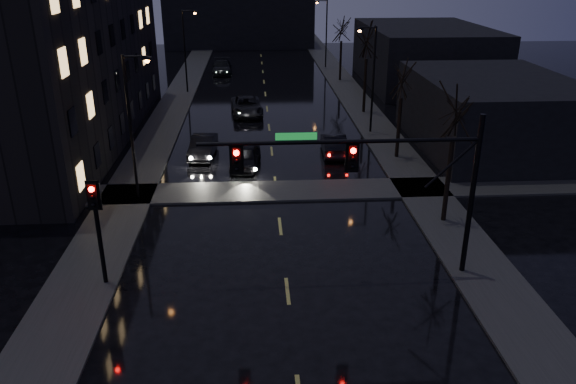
{
  "coord_description": "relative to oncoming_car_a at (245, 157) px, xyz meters",
  "views": [
    {
      "loc": [
        -1.19,
        -11.5,
        12.53
      ],
      "look_at": [
        0.2,
        10.81,
        3.2
      ],
      "focal_mm": 35.0,
      "sensor_mm": 36.0,
      "label": 1
    }
  ],
  "objects": [
    {
      "name": "streetlight_l_far",
      "position": [
        -5.78,
        22.17,
        4.05
      ],
      "size": [
        1.53,
        0.28,
        8.0
      ],
      "color": "black",
      "rests_on": "ground"
    },
    {
      "name": "oncoming_car_d",
      "position": [
        -2.99,
        32.23,
        0.07
      ],
      "size": [
        2.34,
        5.47,
        1.57
      ],
      "primitive_type": "imported",
      "rotation": [
        0.0,
        0.0,
        0.02
      ],
      "color": "black",
      "rests_on": "ground"
    },
    {
      "name": "sidewalk_right",
      "position": [
        10.3,
        12.17,
        -0.66
      ],
      "size": [
        3.0,
        140.0,
        0.12
      ],
      "primitive_type": "cube",
      "color": "#2D2D2B",
      "rests_on": "ground"
    },
    {
      "name": "streetlight_r_mid",
      "position": [
        9.38,
        7.17,
        4.05
      ],
      "size": [
        1.53,
        0.28,
        8.0
      ],
      "color": "black",
      "rests_on": "ground"
    },
    {
      "name": "tree_mid_a",
      "position": [
        10.2,
        1.17,
        5.11
      ],
      "size": [
        3.3,
        3.3,
        7.58
      ],
      "color": "black",
      "rests_on": "ground"
    },
    {
      "name": "far_block",
      "position": [
        -1.2,
        55.17,
        3.28
      ],
      "size": [
        22.0,
        10.0,
        8.0
      ],
      "primitive_type": "cube",
      "color": "black",
      "rests_on": "ground"
    },
    {
      "name": "apartment_block",
      "position": [
        -14.7,
        7.17,
        5.28
      ],
      "size": [
        12.0,
        30.0,
        12.0
      ],
      "primitive_type": "cube",
      "color": "black",
      "rests_on": "ground"
    },
    {
      "name": "tree_near",
      "position": [
        10.2,
        -8.83,
        5.5
      ],
      "size": [
        3.52,
        3.52,
        8.08
      ],
      "color": "black",
      "rests_on": "ground"
    },
    {
      "name": "sidewalk_left",
      "position": [
        -6.7,
        12.17,
        -0.66
      ],
      "size": [
        3.0,
        140.0,
        0.12
      ],
      "primitive_type": "cube",
      "color": "#2D2D2B",
      "rests_on": "ground"
    },
    {
      "name": "oncoming_car_c",
      "position": [
        -0.0,
        13.31,
        0.04
      ],
      "size": [
        2.94,
        5.63,
        1.51
      ],
      "primitive_type": "imported",
      "rotation": [
        0.0,
        0.0,
        0.08
      ],
      "color": "black",
      "rests_on": "ground"
    },
    {
      "name": "tree_far",
      "position": [
        10.2,
        27.17,
        5.34
      ],
      "size": [
        3.43,
        3.43,
        7.88
      ],
      "color": "black",
      "rests_on": "ground"
    },
    {
      "name": "signal_mast",
      "position": [
        5.65,
        -13.84,
        4.15
      ],
      "size": [
        11.11,
        0.41,
        7.0
      ],
      "color": "black",
      "rests_on": "ground"
    },
    {
      "name": "tree_mid_b",
      "position": [
        10.2,
        13.17,
        5.89
      ],
      "size": [
        3.74,
        3.74,
        8.59
      ],
      "color": "black",
      "rests_on": "ground"
    },
    {
      "name": "commercial_right_far",
      "position": [
        18.8,
        25.17,
        2.28
      ],
      "size": [
        12.0,
        18.0,
        6.0
      ],
      "primitive_type": "cube",
      "color": "black",
      "rests_on": "ground"
    },
    {
      "name": "oncoming_car_b",
      "position": [
        -2.91,
        2.31,
        -0.01
      ],
      "size": [
        1.85,
        4.43,
        1.42
      ],
      "primitive_type": "imported",
      "rotation": [
        0.0,
        0.0,
        -0.08
      ],
      "color": "black",
      "rests_on": "ground"
    },
    {
      "name": "signal_pole_left",
      "position": [
        -5.7,
        -13.84,
        2.29
      ],
      "size": [
        0.35,
        0.41,
        4.53
      ],
      "color": "black",
      "rests_on": "ground"
    },
    {
      "name": "lead_car",
      "position": [
        6.04,
        2.19,
        0.01
      ],
      "size": [
        1.72,
        4.49,
        1.46
      ],
      "primitive_type": "imported",
      "rotation": [
        0.0,
        0.0,
        3.1
      ],
      "color": "black",
      "rests_on": "ground"
    },
    {
      "name": "commercial_right_near",
      "position": [
        17.3,
        3.17,
        1.78
      ],
      "size": [
        10.0,
        14.0,
        5.0
      ],
      "primitive_type": "cube",
      "color": "black",
      "rests_on": "ground"
    },
    {
      "name": "streetlight_l_near",
      "position": [
        -5.78,
        -4.83,
        4.05
      ],
      "size": [
        1.53,
        0.28,
        8.0
      ],
      "color": "black",
      "rests_on": "ground"
    },
    {
      "name": "sidewalk_cross",
      "position": [
        1.8,
        -4.33,
        -0.66
      ],
      "size": [
        40.0,
        3.0,
        0.12
      ],
      "primitive_type": "cube",
      "color": "#2D2D2B",
      "rests_on": "ground"
    },
    {
      "name": "oncoming_car_a",
      "position": [
        0.0,
        0.0,
        0.0
      ],
      "size": [
        2.21,
        4.41,
        1.44
      ],
      "primitive_type": "imported",
      "rotation": [
        0.0,
        0.0,
        -0.12
      ],
      "color": "black",
      "rests_on": "ground"
    },
    {
      "name": "streetlight_r_far",
      "position": [
        9.38,
        35.17,
        4.05
      ],
      "size": [
        1.53,
        0.28,
        8.0
      ],
      "color": "black",
      "rests_on": "ground"
    }
  ]
}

